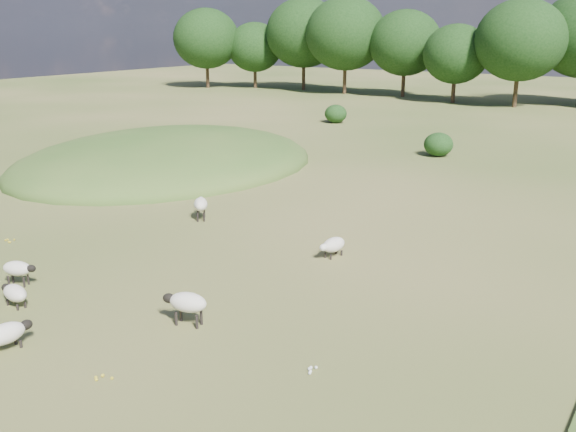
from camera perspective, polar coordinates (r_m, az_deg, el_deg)
The scene contains 10 objects.
ground at distance 39.66m, azimuth 10.35°, elevation 4.55°, with size 160.00×160.00×0.00m, color #315219.
mound at distance 39.60m, azimuth -10.68°, elevation 4.51°, with size 16.00×20.00×4.00m, color #33561E.
treeline at distance 73.06m, azimuth 21.24°, elevation 14.27°, with size 96.28×14.66×11.70m.
shrubs at distance 48.74m, azimuth 11.45°, elevation 7.57°, with size 24.28×11.33×1.57m.
sheep_0 at distance 27.86m, azimuth -7.78°, elevation 1.04°, with size 1.17×1.29×0.96m.
sheep_1 at distance 23.19m, azimuth 4.02°, elevation -2.59°, with size 0.73×1.30×0.72m.
sheep_2 at distance 20.80m, azimuth -23.14°, elevation -6.30°, with size 1.21×0.62×0.68m.
sheep_3 at distance 18.19m, azimuth -23.74°, elevation -9.52°, with size 0.69×1.32×0.74m.
sheep_4 at distance 22.34m, azimuth -22.88°, elevation -4.33°, with size 1.18×0.82×0.82m.
sheep_5 at distance 18.14m, azimuth -9.00°, elevation -7.60°, with size 1.39×0.84×0.97m.
Camera 1 is at (15.01, -15.82, 8.01)m, focal length 40.00 mm.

